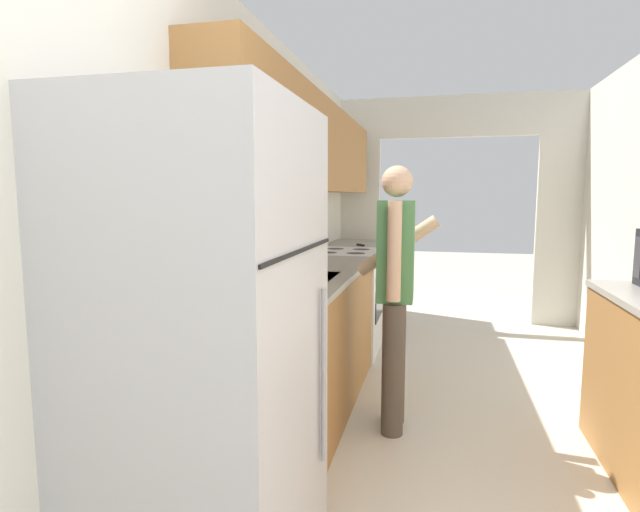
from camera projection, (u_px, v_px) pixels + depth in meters
name	position (u px, v px, depth m)	size (l,w,h in m)	color
wall_left	(273.00, 187.00, 3.28)	(0.38, 7.33, 2.50)	silver
wall_far_with_doorway	(456.00, 193.00, 5.55)	(3.00, 0.06, 2.50)	silver
counter_left	(326.00, 321.00, 3.82)	(0.62, 3.66, 0.92)	#9E6B38
refrigerator	(206.00, 356.00, 1.74)	(0.72, 0.82, 1.72)	#B7B7BC
range_oven	(345.00, 300.00, 4.53)	(0.66, 0.73, 1.06)	white
person	(395.00, 292.00, 2.96)	(0.51, 0.38, 1.59)	#4C4238
knife	(362.00, 245.00, 4.96)	(0.18, 0.31, 0.02)	#B7B7BC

